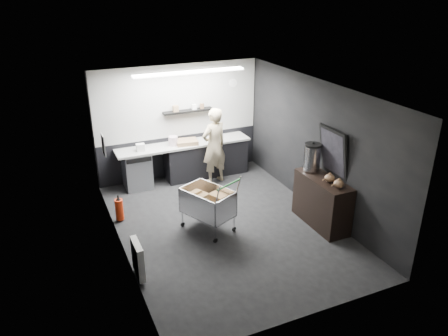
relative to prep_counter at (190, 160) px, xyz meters
name	(u,v)px	position (x,y,z in m)	size (l,w,h in m)	color
floor	(226,226)	(-0.14, -2.42, -0.46)	(5.50, 5.50, 0.00)	black
ceiling	(226,90)	(-0.14, -2.42, 2.24)	(5.50, 5.50, 0.00)	white
wall_back	(179,121)	(-0.14, 0.33, 0.89)	(5.50, 5.50, 0.00)	black
wall_front	(311,236)	(-0.14, -5.17, 0.89)	(5.50, 5.50, 0.00)	black
wall_left	(117,181)	(-2.14, -2.42, 0.89)	(5.50, 5.50, 0.00)	black
wall_right	(317,147)	(1.86, -2.42, 0.89)	(5.50, 5.50, 0.00)	black
kitchen_wall_panel	(178,101)	(-0.14, 0.31, 1.39)	(3.95, 0.02, 1.70)	#AFAFAA
dado_panel	(180,155)	(-0.14, 0.31, 0.04)	(3.95, 0.02, 1.00)	black
floating_shelf	(188,111)	(0.06, 0.20, 1.16)	(1.20, 0.22, 0.04)	black
wall_clock	(233,83)	(1.26, 0.30, 1.69)	(0.20, 0.20, 0.03)	white
poster	(103,145)	(-2.12, -1.12, 1.09)	(0.02, 0.30, 0.40)	white
poster_red_band	(103,141)	(-2.11, -1.12, 1.16)	(0.01, 0.22, 0.10)	red
radiator	(138,259)	(-2.08, -3.32, -0.11)	(0.10, 0.50, 0.60)	white
ceiling_strip	(190,72)	(-0.14, -0.57, 2.21)	(2.40, 0.20, 0.04)	white
prep_counter	(190,160)	(0.00, 0.00, 0.00)	(3.20, 0.61, 0.90)	black
person	(214,146)	(0.45, -0.45, 0.45)	(0.66, 0.43, 1.81)	beige
shopping_cart	(207,204)	(-0.50, -2.38, 0.08)	(1.01, 1.27, 1.13)	silver
sideboard	(322,195)	(1.61, -3.06, 0.16)	(0.56, 1.30, 1.94)	black
fire_extinguisher	(119,209)	(-1.99, -1.37, -0.20)	(0.16, 0.16, 0.54)	red
cardboard_box	(187,142)	(-0.08, -0.05, 0.49)	(0.49, 0.37, 0.10)	olive
pink_tub	(173,141)	(-0.39, 0.00, 0.55)	(0.21, 0.21, 0.21)	beige
white_container	(140,147)	(-1.18, -0.05, 0.52)	(0.18, 0.14, 0.16)	white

